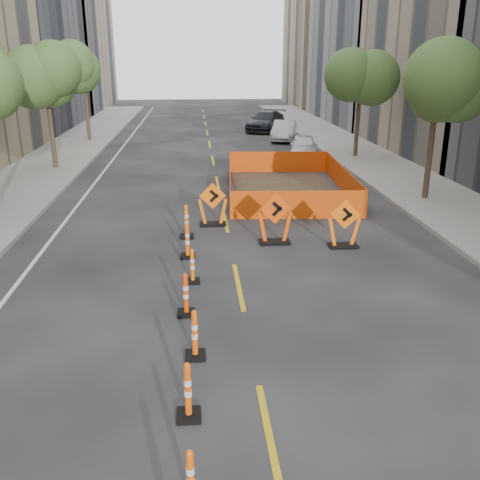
{
  "coord_description": "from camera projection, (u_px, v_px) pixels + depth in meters",
  "views": [
    {
      "loc": [
        -1.05,
        -8.74,
        5.64
      ],
      "look_at": [
        0.08,
        4.48,
        1.1
      ],
      "focal_mm": 40.0,
      "sensor_mm": 36.0,
      "label": 1
    }
  ],
  "objects": [
    {
      "name": "tree_l_d",
      "position": [
        84.0,
        75.0,
        36.29
      ],
      "size": [
        2.8,
        2.8,
        5.95
      ],
      "color": "#382B1E",
      "rests_on": "ground"
    },
    {
      "name": "tree_r_b",
      "position": [
        437.0,
        88.0,
        20.68
      ],
      "size": [
        2.8,
        2.8,
        5.95
      ],
      "color": "#382B1E",
      "rests_on": "ground"
    },
    {
      "name": "channelizer_7",
      "position": [
        187.0,
        221.0,
        17.48
      ],
      "size": [
        0.45,
        0.45,
        1.13
      ],
      "primitive_type": null,
      "color": "orange",
      "rests_on": "ground"
    },
    {
      "name": "bld_left_e",
      "position": [
        43.0,
        15.0,
        57.95
      ],
      "size": [
        12.0,
        20.0,
        20.0
      ],
      "primitive_type": "cube",
      "color": "gray",
      "rests_on": "ground"
    },
    {
      "name": "bld_right_d",
      "position": [
        400.0,
        4.0,
        46.18
      ],
      "size": [
        12.0,
        18.0,
        20.0
      ],
      "primitive_type": "cube",
      "color": "gray",
      "rests_on": "ground"
    },
    {
      "name": "parked_car_far",
      "position": [
        266.0,
        121.0,
        43.02
      ],
      "size": [
        4.18,
        5.77,
        1.55
      ],
      "primitive_type": "imported",
      "rotation": [
        0.0,
        0.0,
        -0.42
      ],
      "color": "black",
      "rests_on": "ground"
    },
    {
      "name": "tree_r_c",
      "position": [
        360.0,
        78.0,
        30.1
      ],
      "size": [
        2.8,
        2.8,
        5.95
      ],
      "color": "#382B1E",
      "rests_on": "ground"
    },
    {
      "name": "chevron_sign_center",
      "position": [
        275.0,
        218.0,
        16.87
      ],
      "size": [
        1.2,
        0.85,
        1.65
      ],
      "primitive_type": null,
      "rotation": [
        0.0,
        0.0,
        0.18
      ],
      "color": "#EB4809",
      "rests_on": "ground"
    },
    {
      "name": "parked_car_mid",
      "position": [
        284.0,
        131.0,
        38.03
      ],
      "size": [
        2.53,
        4.44,
        1.38
      ],
      "primitive_type": "imported",
      "rotation": [
        0.0,
        0.0,
        -0.27
      ],
      "color": "#B6B5BB",
      "rests_on": "ground"
    },
    {
      "name": "channelizer_3",
      "position": [
        195.0,
        334.0,
        10.45
      ],
      "size": [
        0.41,
        0.41,
        1.03
      ],
      "primitive_type": null,
      "color": "#F0570A",
      "rests_on": "ground"
    },
    {
      "name": "safety_fence",
      "position": [
        287.0,
        180.0,
        23.56
      ],
      "size": [
        5.54,
        8.81,
        1.06
      ],
      "primitive_type": null,
      "rotation": [
        0.0,
        0.0,
        -0.07
      ],
      "color": "#DD480B",
      "rests_on": "ground"
    },
    {
      "name": "ground_plane",
      "position": [
        256.0,
        371.0,
        10.15
      ],
      "size": [
        140.0,
        140.0,
        0.0
      ],
      "primitive_type": "plane",
      "color": "black"
    },
    {
      "name": "chevron_sign_left",
      "position": [
        213.0,
        204.0,
        18.72
      ],
      "size": [
        1.04,
        0.64,
        1.54
      ],
      "primitive_type": null,
      "rotation": [
        0.0,
        0.0,
        0.02
      ],
      "color": "#ED6009",
      "rests_on": "ground"
    },
    {
      "name": "channelizer_1",
      "position": [
        191.0,
        479.0,
        6.93
      ],
      "size": [
        0.36,
        0.36,
        0.92
      ],
      "primitive_type": null,
      "color": "#FB570A",
      "rests_on": "ground"
    },
    {
      "name": "chevron_sign_right",
      "position": [
        344.0,
        224.0,
        16.55
      ],
      "size": [
        1.15,
        0.88,
        1.53
      ],
      "primitive_type": null,
      "rotation": [
        0.0,
        0.0,
        -0.29
      ],
      "color": "#FF660A",
      "rests_on": "ground"
    },
    {
      "name": "channelizer_5",
      "position": [
        192.0,
        266.0,
        13.99
      ],
      "size": [
        0.37,
        0.37,
        0.95
      ],
      "primitive_type": null,
      "color": "orange",
      "rests_on": "ground"
    },
    {
      "name": "sidewalk_right",
      "position": [
        438.0,
        199.0,
        22.17
      ],
      "size": [
        4.0,
        90.0,
        0.15
      ],
      "primitive_type": "cube",
      "color": "gray",
      "rests_on": "ground"
    },
    {
      "name": "channelizer_2",
      "position": [
        188.0,
        391.0,
        8.67
      ],
      "size": [
        0.41,
        0.41,
        1.04
      ],
      "primitive_type": null,
      "color": "#E64E09",
      "rests_on": "ground"
    },
    {
      "name": "bld_right_e",
      "position": [
        342.0,
        37.0,
        64.17
      ],
      "size": [
        12.0,
        14.0,
        16.0
      ],
      "primitive_type": "cube",
      "color": "tan",
      "rests_on": "ground"
    },
    {
      "name": "parked_car_near",
      "position": [
        304.0,
        147.0,
        31.45
      ],
      "size": [
        2.24,
        4.13,
        1.33
      ],
      "primitive_type": "imported",
      "rotation": [
        0.0,
        0.0,
        -0.18
      ],
      "color": "silver",
      "rests_on": "ground"
    },
    {
      "name": "channelizer_4",
      "position": [
        186.0,
        294.0,
        12.2
      ],
      "size": [
        0.41,
        0.41,
        1.04
      ],
      "primitive_type": null,
      "color": "#DE3C09",
      "rests_on": "ground"
    },
    {
      "name": "tree_l_c",
      "position": [
        46.0,
        81.0,
        26.86
      ],
      "size": [
        2.8,
        2.8,
        5.95
      ],
      "color": "#382B1E",
      "rests_on": "ground"
    },
    {
      "name": "channelizer_6",
      "position": [
        187.0,
        241.0,
        15.72
      ],
      "size": [
        0.42,
        0.42,
        1.07
      ],
      "primitive_type": null,
      "color": "#FF560A",
      "rests_on": "ground"
    }
  ]
}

